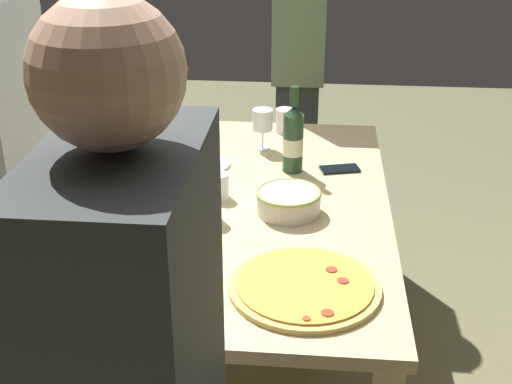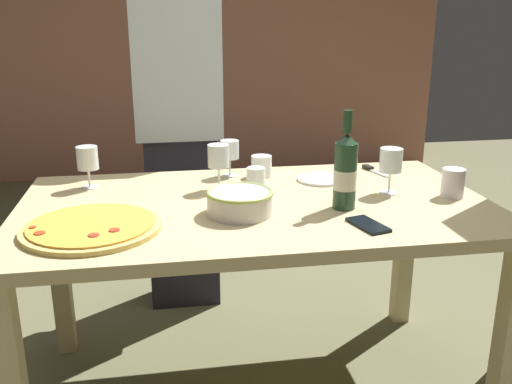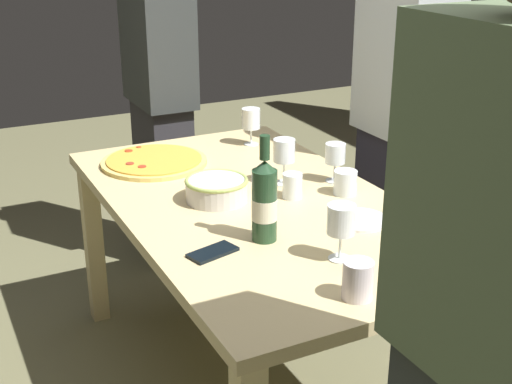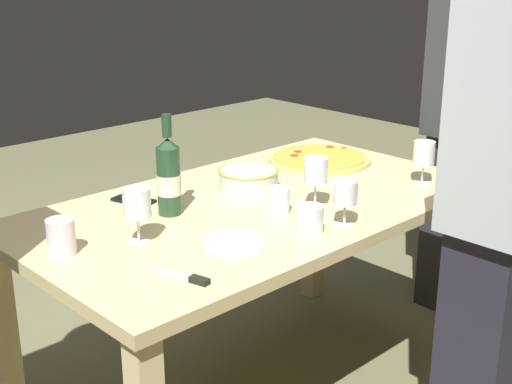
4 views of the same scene
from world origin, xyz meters
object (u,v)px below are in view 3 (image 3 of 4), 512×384
at_px(serving_bowl, 217,189).
at_px(cup_amber, 292,186).
at_px(wine_bottle, 264,200).
at_px(cup_spare, 345,182).
at_px(wine_glass_by_bottle, 335,156).
at_px(wine_glass_near_pizza, 251,120).
at_px(dining_table, 256,227).
at_px(pizza, 154,161).
at_px(side_plate, 359,220).
at_px(cell_phone, 213,252).
at_px(wine_glass_far_right, 284,152).
at_px(person_guest_left, 160,99).
at_px(person_host, 495,356).
at_px(person_guest_right, 401,126).
at_px(pizza_knife, 434,244).
at_px(cup_ceramic, 358,280).
at_px(wine_glass_far_left, 341,222).

bearing_deg(serving_bowl, cup_amber, 68.90).
bearing_deg(wine_bottle, cup_spare, 115.60).
bearing_deg(cup_spare, wine_glass_by_bottle, 164.48).
bearing_deg(wine_glass_near_pizza, dining_table, -24.83).
bearing_deg(pizza, side_plate, 25.99).
distance_m(wine_glass_by_bottle, cell_phone, 0.72).
xyz_separation_m(wine_glass_far_right, person_guest_left, (-1.10, -0.08, -0.04)).
distance_m(wine_glass_far_right, cup_amber, 0.16).
xyz_separation_m(dining_table, person_host, (1.19, -0.10, 0.24)).
height_order(person_guest_left, person_guest_right, person_guest_right).
bearing_deg(wine_glass_near_pizza, person_guest_right, 55.23).
distance_m(dining_table, person_guest_left, 1.22).
bearing_deg(person_guest_left, wine_bottle, -3.45).
bearing_deg(side_plate, wine_glass_near_pizza, 176.79).
xyz_separation_m(pizza, person_guest_right, (0.30, 0.95, 0.10)).
xyz_separation_m(wine_glass_by_bottle, pizza_knife, (0.59, -0.03, -0.09)).
distance_m(wine_glass_by_bottle, cup_ceramic, 0.84).
xyz_separation_m(serving_bowl, cell_phone, (0.37, -0.17, -0.04)).
xyz_separation_m(serving_bowl, cup_ceramic, (0.76, 0.05, 0.01)).
distance_m(serving_bowl, person_guest_right, 0.90).
bearing_deg(cup_amber, pizza, -150.56).
bearing_deg(person_host, person_guest_left, 0.26).
distance_m(dining_table, cup_spare, 0.35).
distance_m(wine_glass_far_left, wine_glass_far_right, 0.61).
xyz_separation_m(dining_table, wine_glass_far_left, (0.49, 0.02, 0.21)).
height_order(cup_spare, person_guest_left, person_guest_left).
bearing_deg(person_guest_right, person_guest_left, -71.48).
height_order(wine_glass_near_pizza, wine_glass_by_bottle, wine_glass_near_pizza).
height_order(wine_glass_far_left, cup_spare, wine_glass_far_left).
distance_m(wine_bottle, cup_ceramic, 0.42).
distance_m(cup_amber, person_guest_right, 0.69).
bearing_deg(person_guest_right, cell_phone, 9.82).
relative_size(pizza, wine_glass_far_left, 2.50).
bearing_deg(person_guest_right, wine_glass_far_left, 27.03).
xyz_separation_m(pizza, wine_glass_near_pizza, (-0.05, 0.45, 0.09)).
xyz_separation_m(wine_glass_near_pizza, wine_glass_far_left, (1.07, -0.25, 0.01)).
xyz_separation_m(cup_amber, side_plate, (0.27, 0.09, -0.04)).
bearing_deg(person_host, cup_ceramic, 0.22).
bearing_deg(cup_spare, side_plate, -22.38).
bearing_deg(wine_glass_by_bottle, person_guest_right, 112.72).
bearing_deg(wine_glass_far_right, person_guest_right, 101.02).
bearing_deg(wine_glass_by_bottle, side_plate, -20.00).
bearing_deg(person_guest_right, person_host, 41.91).
relative_size(wine_glass_far_right, cup_amber, 1.93).
height_order(serving_bowl, cup_amber, cup_amber).
distance_m(wine_glass_near_pizza, cup_ceramic, 1.31).
height_order(serving_bowl, cup_ceramic, cup_ceramic).
distance_m(dining_table, wine_glass_far_left, 0.53).
height_order(dining_table, wine_glass_by_bottle, wine_glass_by_bottle).
relative_size(pizza, side_plate, 2.23).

